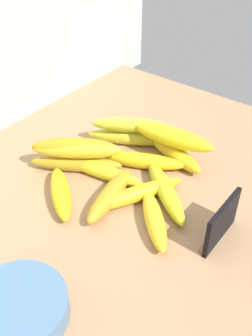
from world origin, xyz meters
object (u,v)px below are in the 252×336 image
at_px(banana_0, 174,153).
at_px(banana_4, 129,137).
at_px(banana_7, 137,194).
at_px(banana_11, 74,147).
at_px(banana_2, 109,194).
at_px(fruit_bowl, 18,309).
at_px(banana_6, 154,220).
at_px(banana_1, 144,161).
at_px(banana_5, 61,193).
at_px(chalkboard_sign, 221,223).
at_px(banana_8, 76,164).
at_px(banana_9, 99,170).
at_px(banana_12, 77,149).
at_px(banana_3, 166,191).
at_px(banana_10, 130,125).
at_px(banana_13, 174,137).

xyz_separation_m(banana_0, banana_4, (-0.01, 0.12, -0.00)).
relative_size(banana_7, banana_11, 1.12).
height_order(banana_0, banana_2, same).
xyz_separation_m(fruit_bowl, banana_7, (0.31, 0.01, -0.00)).
bearing_deg(fruit_bowl, banana_4, 17.39).
xyz_separation_m(banana_2, banana_4, (0.18, 0.09, -0.00)).
distance_m(fruit_bowl, banana_4, 0.48).
bearing_deg(banana_7, banana_11, 89.84).
height_order(banana_2, banana_6, banana_2).
distance_m(banana_1, banana_5, 0.20).
bearing_deg(banana_0, banana_5, 157.24).
xyz_separation_m(chalkboard_sign, banana_5, (-0.10, 0.29, -0.02)).
height_order(banana_1, banana_11, banana_11).
bearing_deg(banana_11, banana_6, -99.47).
height_order(chalkboard_sign, banana_6, chalkboard_sign).
bearing_deg(banana_11, banana_1, -51.02).
bearing_deg(banana_7, banana_8, 91.17).
distance_m(banana_9, banana_12, 0.06).
xyz_separation_m(banana_1, banana_6, (-0.13, -0.12, 0.00)).
relative_size(banana_3, banana_8, 0.97).
xyz_separation_m(chalkboard_sign, fruit_bowl, (-0.32, 0.16, -0.02)).
height_order(banana_1, banana_12, banana_12).
bearing_deg(banana_5, banana_11, 27.17).
distance_m(banana_0, banana_7, 0.16).
xyz_separation_m(banana_7, banana_10, (0.15, 0.13, 0.04)).
xyz_separation_m(banana_2, banana_8, (0.03, 0.12, -0.00)).
bearing_deg(banana_5, banana_0, -22.76).
bearing_deg(banana_5, banana_4, 2.87).
bearing_deg(banana_12, banana_8, 149.47).
height_order(banana_4, banana_7, banana_4).
xyz_separation_m(banana_9, banana_13, (0.15, -0.09, 0.04)).
xyz_separation_m(banana_7, banana_13, (0.16, 0.02, 0.04)).
height_order(fruit_bowl, banana_12, banana_12).
height_order(fruit_bowl, banana_9, fruit_bowl).
height_order(banana_7, banana_10, banana_10).
bearing_deg(fruit_bowl, chalkboard_sign, -27.06).
height_order(fruit_bowl, banana_13, banana_13).
relative_size(banana_4, banana_10, 1.14).
bearing_deg(banana_5, fruit_bowl, -149.04).
relative_size(banana_0, banana_2, 1.00).
relative_size(chalkboard_sign, fruit_bowl, 0.74).
xyz_separation_m(banana_4, banana_13, (0.01, -0.11, 0.04)).
bearing_deg(banana_5, banana_3, -50.67).
bearing_deg(banana_3, banana_5, 129.33).
distance_m(chalkboard_sign, banana_12, 0.33).
height_order(banana_0, banana_8, banana_0).
relative_size(fruit_bowl, banana_9, 0.72).
distance_m(chalkboard_sign, banana_13, 0.24).
distance_m(banana_6, banana_13, 0.22).
distance_m(banana_4, banana_7, 0.20).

